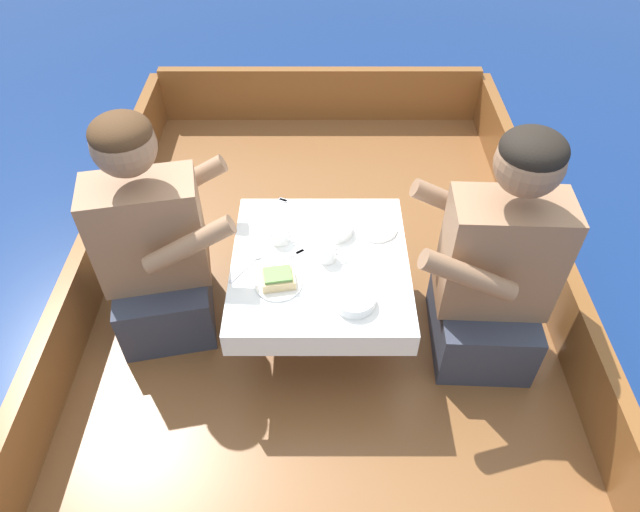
{
  "coord_description": "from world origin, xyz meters",
  "views": [
    {
      "loc": [
        0.0,
        -1.56,
        2.15
      ],
      "look_at": [
        0.0,
        -0.06,
        0.66
      ],
      "focal_mm": 32.0,
      "sensor_mm": 36.0,
      "label": 1
    }
  ],
  "objects_px": {
    "coffee_cup_starboard": "(327,252)",
    "coffee_cup_port": "(280,235)",
    "person_starboard": "(494,272)",
    "sandwich": "(278,278)",
    "person_port": "(155,247)"
  },
  "relations": [
    {
      "from": "coffee_cup_starboard",
      "to": "coffee_cup_port",
      "type": "bearing_deg",
      "value": 150.89
    },
    {
      "from": "person_starboard",
      "to": "coffee_cup_port",
      "type": "xyz_separation_m",
      "value": [
        -0.79,
        0.18,
        0.01
      ]
    },
    {
      "from": "sandwich",
      "to": "coffee_cup_starboard",
      "type": "xyz_separation_m",
      "value": [
        0.18,
        0.13,
        0.0
      ]
    },
    {
      "from": "person_port",
      "to": "coffee_cup_starboard",
      "type": "height_order",
      "value": "person_port"
    },
    {
      "from": "person_starboard",
      "to": "coffee_cup_port",
      "type": "relative_size",
      "value": 9.8
    },
    {
      "from": "coffee_cup_port",
      "to": "sandwich",
      "type": "bearing_deg",
      "value": -88.62
    },
    {
      "from": "person_port",
      "to": "person_starboard",
      "type": "relative_size",
      "value": 0.97
    },
    {
      "from": "sandwich",
      "to": "coffee_cup_port",
      "type": "height_order",
      "value": "same"
    },
    {
      "from": "coffee_cup_port",
      "to": "person_starboard",
      "type": "bearing_deg",
      "value": -13.19
    },
    {
      "from": "person_starboard",
      "to": "coffee_cup_starboard",
      "type": "bearing_deg",
      "value": -5.43
    },
    {
      "from": "person_port",
      "to": "coffee_cup_starboard",
      "type": "bearing_deg",
      "value": -16.37
    },
    {
      "from": "sandwich",
      "to": "person_port",
      "type": "bearing_deg",
      "value": 158.7
    },
    {
      "from": "person_port",
      "to": "sandwich",
      "type": "bearing_deg",
      "value": -32.59
    },
    {
      "from": "person_starboard",
      "to": "coffee_cup_port",
      "type": "distance_m",
      "value": 0.81
    },
    {
      "from": "person_starboard",
      "to": "coffee_cup_port",
      "type": "bearing_deg",
      "value": -10.76
    }
  ]
}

